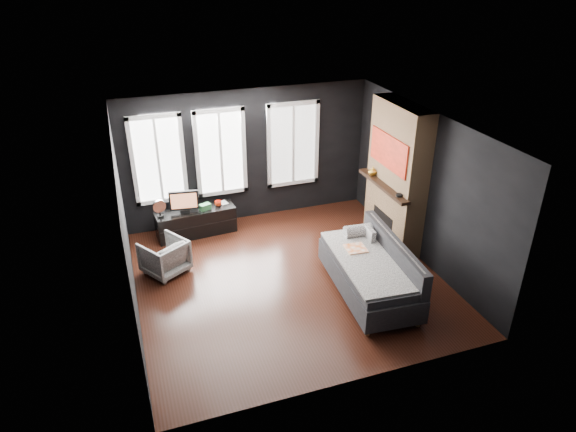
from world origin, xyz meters
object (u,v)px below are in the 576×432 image
object	(u,v)px
mantel_vase	(373,171)
sofa	(369,268)
mug	(218,203)
monitor	(184,200)
book	(220,199)
armchair	(164,255)
media_console	(196,222)

from	to	relation	value
mantel_vase	sofa	bearing A→B (deg)	-117.24
mug	monitor	bearing A→B (deg)	-174.22
book	mantel_vase	bearing A→B (deg)	-22.70
armchair	monitor	world-z (taller)	monitor
mantel_vase	media_console	bearing A→B (deg)	162.10
media_console	mug	bearing A→B (deg)	-2.12
monitor	mug	size ratio (longest dim) A/B	4.10
sofa	monitor	xyz separation A→B (m)	(-2.50, 2.85, 0.31)
mug	book	xyz separation A→B (m)	(0.05, 0.07, 0.03)
media_console	mug	world-z (taller)	mug
media_console	book	size ratio (longest dim) A/B	7.74
media_console	sofa	bearing A→B (deg)	-56.27
armchair	media_console	bearing A→B (deg)	-153.87
sofa	monitor	size ratio (longest dim) A/B	3.88
armchair	mantel_vase	xyz separation A→B (m)	(4.00, 0.15, 0.97)
sofa	armchair	xyz separation A→B (m)	(-3.05, 1.70, -0.13)
mug	mantel_vase	distance (m)	3.07
sofa	armchair	size ratio (longest dim) A/B	3.19
monitor	mug	world-z (taller)	monitor
sofa	mantel_vase	size ratio (longest dim) A/B	12.47
sofa	mug	bearing A→B (deg)	126.40
book	monitor	bearing A→B (deg)	-169.26
monitor	mantel_vase	bearing A→B (deg)	-8.76
media_console	monitor	distance (m)	0.55
sofa	media_console	world-z (taller)	sofa
monitor	book	xyz separation A→B (m)	(0.72, 0.14, -0.15)
sofa	media_console	distance (m)	3.70
monitor	mantel_vase	distance (m)	3.63
book	media_console	bearing A→B (deg)	-170.17
monitor	media_console	bearing A→B (deg)	20.60
media_console	book	world-z (taller)	book
armchair	book	xyz separation A→B (m)	(1.27, 1.29, 0.28)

